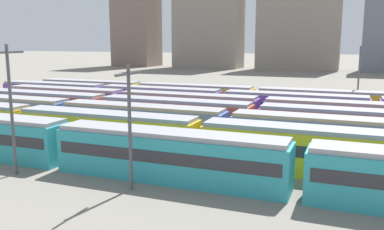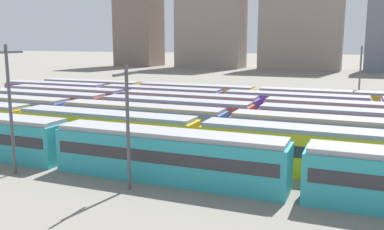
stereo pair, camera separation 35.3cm
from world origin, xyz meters
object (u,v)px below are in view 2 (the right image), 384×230
at_px(train_track_1, 200,140).
at_px(catenary_pole_2, 10,104).
at_px(train_track_3, 351,128).
at_px(train_track_2, 142,122).
at_px(train_track_6, 257,100).
at_px(train_track_5, 223,104).
at_px(catenary_pole_0, 128,121).
at_px(catenary_pole_3, 360,77).

height_order(train_track_1, catenary_pole_2, catenary_pole_2).
relative_size(train_track_3, catenary_pole_2, 9.34).
height_order(train_track_2, train_track_6, same).
relative_size(train_track_5, catenary_pole_0, 8.58).
bearing_deg(train_track_5, catenary_pole_3, 26.10).
distance_m(train_track_3, train_track_6, 20.30).
xyz_separation_m(train_track_5, catenary_pole_3, (16.93, 8.29, 3.44)).
relative_size(train_track_5, catenary_pole_2, 7.45).
distance_m(train_track_5, catenary_pole_0, 29.09).
distance_m(train_track_5, train_track_6, 6.19).
bearing_deg(catenary_pole_3, train_track_1, -113.17).
height_order(train_track_1, train_track_5, same).
xyz_separation_m(train_track_1, train_track_6, (-1.12, 26.00, 0.00)).
bearing_deg(catenary_pole_0, train_track_6, 88.17).
bearing_deg(train_track_5, catenary_pole_2, -105.06).
relative_size(catenary_pole_2, catenary_pole_3, 1.04).
relative_size(train_track_5, catenary_pole_3, 7.78).
bearing_deg(train_track_3, catenary_pole_2, -142.22).
bearing_deg(catenary_pole_3, train_track_2, -131.21).
xyz_separation_m(train_track_2, train_track_3, (20.34, 5.20, 0.00)).
distance_m(train_track_2, catenary_pole_0, 14.96).
bearing_deg(train_track_3, train_track_1, -138.78).
bearing_deg(train_track_3, train_track_5, 147.54).
xyz_separation_m(train_track_1, train_track_5, (-4.48, 20.80, 0.00)).
bearing_deg(train_track_1, train_track_6, 92.47).
height_order(train_track_5, catenary_pole_3, catenary_pole_3).
bearing_deg(train_track_1, train_track_3, 41.22).
height_order(train_track_2, catenary_pole_2, catenary_pole_2).
bearing_deg(catenary_pole_2, train_track_6, 71.94).
relative_size(train_track_1, catenary_pole_0, 8.58).
bearing_deg(catenary_pole_0, train_track_2, 115.29).
height_order(train_track_1, catenary_pole_3, catenary_pole_3).
distance_m(train_track_2, train_track_5, 16.10).
distance_m(train_track_3, catenary_pole_3, 19.02).
height_order(train_track_3, catenary_pole_2, catenary_pole_2).
xyz_separation_m(train_track_6, catenary_pole_2, (-11.20, -34.36, 3.66)).
bearing_deg(train_track_5, train_track_1, -77.84).
height_order(train_track_2, catenary_pole_0, catenary_pole_0).
distance_m(train_track_1, train_track_2, 9.94).
relative_size(train_track_5, train_track_6, 1.00).
bearing_deg(catenary_pole_2, train_track_1, 34.13).
relative_size(train_track_3, train_track_6, 1.25).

